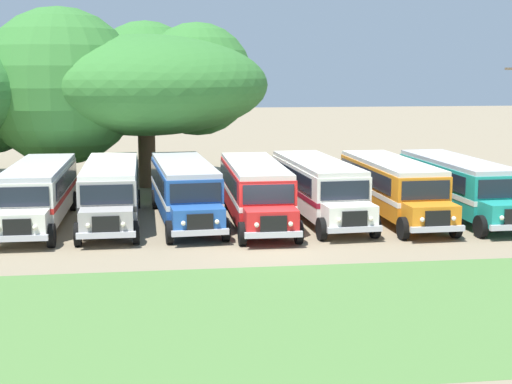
{
  "coord_description": "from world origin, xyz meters",
  "views": [
    {
      "loc": [
        -4.58,
        -29.71,
        7.33
      ],
      "look_at": [
        0.0,
        4.31,
        1.6
      ],
      "focal_mm": 52.13,
      "sensor_mm": 36.0,
      "label": 1
    }
  ],
  "objects_px": {
    "parked_bus_slot_2": "(184,188)",
    "parked_bus_slot_4": "(318,186)",
    "broad_shade_tree": "(131,84)",
    "parked_bus_slot_1": "(111,189)",
    "parked_bus_slot_0": "(39,191)",
    "parked_bus_slot_5": "(392,186)",
    "parked_bus_slot_3": "(255,189)",
    "parked_bus_slot_6": "(458,184)"
  },
  "relations": [
    {
      "from": "parked_bus_slot_4",
      "to": "broad_shade_tree",
      "type": "xyz_separation_m",
      "value": [
        -9.37,
        11.24,
        4.82
      ]
    },
    {
      "from": "parked_bus_slot_1",
      "to": "parked_bus_slot_0",
      "type": "bearing_deg",
      "value": -88.98
    },
    {
      "from": "parked_bus_slot_4",
      "to": "parked_bus_slot_5",
      "type": "xyz_separation_m",
      "value": [
        3.67,
        -0.38,
        0.0
      ]
    },
    {
      "from": "parked_bus_slot_2",
      "to": "parked_bus_slot_4",
      "type": "relative_size",
      "value": 1.0
    },
    {
      "from": "parked_bus_slot_0",
      "to": "parked_bus_slot_6",
      "type": "relative_size",
      "value": 1.0
    },
    {
      "from": "broad_shade_tree",
      "to": "parked_bus_slot_4",
      "type": "bearing_deg",
      "value": -50.21
    },
    {
      "from": "parked_bus_slot_4",
      "to": "parked_bus_slot_6",
      "type": "bearing_deg",
      "value": 83.05
    },
    {
      "from": "parked_bus_slot_3",
      "to": "parked_bus_slot_6",
      "type": "bearing_deg",
      "value": 90.59
    },
    {
      "from": "parked_bus_slot_4",
      "to": "broad_shade_tree",
      "type": "height_order",
      "value": "broad_shade_tree"
    },
    {
      "from": "parked_bus_slot_2",
      "to": "parked_bus_slot_4",
      "type": "distance_m",
      "value": 6.59
    },
    {
      "from": "parked_bus_slot_0",
      "to": "parked_bus_slot_6",
      "type": "height_order",
      "value": "same"
    },
    {
      "from": "parked_bus_slot_0",
      "to": "parked_bus_slot_5",
      "type": "bearing_deg",
      "value": 88.21
    },
    {
      "from": "parked_bus_slot_1",
      "to": "parked_bus_slot_4",
      "type": "relative_size",
      "value": 0.99
    },
    {
      "from": "parked_bus_slot_6",
      "to": "broad_shade_tree",
      "type": "distance_m",
      "value": 20.75
    },
    {
      "from": "parked_bus_slot_0",
      "to": "broad_shade_tree",
      "type": "height_order",
      "value": "broad_shade_tree"
    },
    {
      "from": "parked_bus_slot_5",
      "to": "broad_shade_tree",
      "type": "height_order",
      "value": "broad_shade_tree"
    },
    {
      "from": "parked_bus_slot_0",
      "to": "parked_bus_slot_5",
      "type": "xyz_separation_m",
      "value": [
        17.13,
        -0.57,
        0.0
      ]
    },
    {
      "from": "broad_shade_tree",
      "to": "parked_bus_slot_1",
      "type": "bearing_deg",
      "value": -93.81
    },
    {
      "from": "broad_shade_tree",
      "to": "parked_bus_slot_2",
      "type": "bearing_deg",
      "value": -75.81
    },
    {
      "from": "parked_bus_slot_0",
      "to": "parked_bus_slot_4",
      "type": "height_order",
      "value": "same"
    },
    {
      "from": "parked_bus_slot_2",
      "to": "parked_bus_slot_6",
      "type": "xyz_separation_m",
      "value": [
        13.67,
        -0.7,
        0.0
      ]
    },
    {
      "from": "parked_bus_slot_1",
      "to": "parked_bus_slot_3",
      "type": "relative_size",
      "value": 1.0
    },
    {
      "from": "parked_bus_slot_4",
      "to": "parked_bus_slot_6",
      "type": "xyz_separation_m",
      "value": [
        7.09,
        -0.45,
        0.0
      ]
    },
    {
      "from": "parked_bus_slot_1",
      "to": "broad_shade_tree",
      "type": "bearing_deg",
      "value": 175.27
    },
    {
      "from": "parked_bus_slot_0",
      "to": "parked_bus_slot_2",
      "type": "height_order",
      "value": "same"
    },
    {
      "from": "parked_bus_slot_0",
      "to": "parked_bus_slot_2",
      "type": "xyz_separation_m",
      "value": [
        6.88,
        0.05,
        0.0
      ]
    },
    {
      "from": "parked_bus_slot_2",
      "to": "parked_bus_slot_1",
      "type": "bearing_deg",
      "value": -95.17
    },
    {
      "from": "parked_bus_slot_1",
      "to": "parked_bus_slot_6",
      "type": "xyz_separation_m",
      "value": [
        17.18,
        -0.76,
        0.0
      ]
    },
    {
      "from": "parked_bus_slot_5",
      "to": "broad_shade_tree",
      "type": "distance_m",
      "value": 18.11
    },
    {
      "from": "parked_bus_slot_3",
      "to": "parked_bus_slot_4",
      "type": "relative_size",
      "value": 0.99
    },
    {
      "from": "parked_bus_slot_1",
      "to": "parked_bus_slot_3",
      "type": "distance_m",
      "value": 6.94
    },
    {
      "from": "parked_bus_slot_4",
      "to": "parked_bus_slot_1",
      "type": "bearing_deg",
      "value": -95.04
    },
    {
      "from": "parked_bus_slot_3",
      "to": "parked_bus_slot_6",
      "type": "relative_size",
      "value": 1.0
    },
    {
      "from": "parked_bus_slot_2",
      "to": "parked_bus_slot_3",
      "type": "distance_m",
      "value": 3.47
    },
    {
      "from": "parked_bus_slot_2",
      "to": "broad_shade_tree",
      "type": "distance_m",
      "value": 12.33
    },
    {
      "from": "parked_bus_slot_0",
      "to": "parked_bus_slot_3",
      "type": "distance_m",
      "value": 10.29
    },
    {
      "from": "parked_bus_slot_1",
      "to": "parked_bus_slot_6",
      "type": "relative_size",
      "value": 1.0
    },
    {
      "from": "parked_bus_slot_0",
      "to": "broad_shade_tree",
      "type": "distance_m",
      "value": 12.74
    },
    {
      "from": "parked_bus_slot_5",
      "to": "parked_bus_slot_6",
      "type": "distance_m",
      "value": 3.42
    },
    {
      "from": "broad_shade_tree",
      "to": "parked_bus_slot_0",
      "type": "bearing_deg",
      "value": -110.35
    },
    {
      "from": "parked_bus_slot_1",
      "to": "parked_bus_slot_6",
      "type": "distance_m",
      "value": 17.2
    },
    {
      "from": "parked_bus_slot_2",
      "to": "parked_bus_slot_4",
      "type": "height_order",
      "value": "same"
    }
  ]
}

